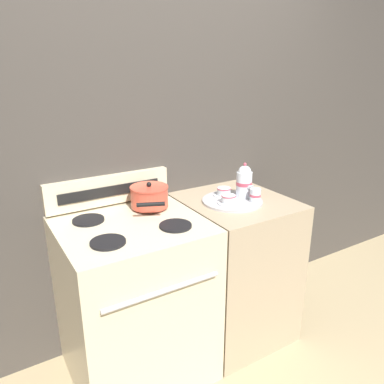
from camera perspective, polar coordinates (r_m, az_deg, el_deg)
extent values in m
plane|color=tan|center=(2.56, -1.19, -22.54)|extent=(6.00, 6.00, 0.00)
cube|color=#423D38|center=(2.32, -5.87, 3.90)|extent=(6.00, 0.05, 2.20)
cube|color=beige|center=(2.17, -8.59, -16.00)|extent=(0.74, 0.67, 0.92)
cylinder|color=silver|center=(1.76, -4.35, -14.85)|extent=(0.59, 0.02, 0.02)
cylinder|color=black|center=(2.03, -15.52, -4.14)|extent=(0.16, 0.16, 0.01)
cylinder|color=black|center=(2.14, -6.44, -2.32)|extent=(0.16, 0.16, 0.01)
cylinder|color=black|center=(1.76, -12.70, -7.47)|extent=(0.16, 0.16, 0.01)
cylinder|color=black|center=(1.89, -2.53, -5.14)|extent=(0.16, 0.16, 0.01)
cube|color=beige|center=(2.19, -12.51, 0.34)|extent=(0.72, 0.05, 0.17)
cube|color=black|center=(2.16, -12.28, 0.15)|extent=(0.59, 0.01, 0.06)
cube|color=tan|center=(2.46, 6.39, -11.32)|extent=(0.61, 0.67, 0.92)
cylinder|color=#D14C38|center=(2.12, -6.50, -0.80)|extent=(0.21, 0.21, 0.11)
cylinder|color=#D14C38|center=(2.10, -6.56, 0.72)|extent=(0.22, 0.22, 0.01)
sphere|color=black|center=(2.09, -6.57, 1.16)|extent=(0.03, 0.03, 0.03)
cylinder|color=black|center=(1.94, -6.31, -1.89)|extent=(0.14, 0.08, 0.02)
cylinder|color=#B2B2B7|center=(2.23, 6.17, -1.35)|extent=(0.36, 0.36, 0.01)
cylinder|color=silver|center=(2.26, 7.93, 1.13)|extent=(0.09, 0.09, 0.16)
cylinder|color=#C6475B|center=(2.26, 7.94, 1.31)|extent=(0.10, 0.10, 0.02)
sphere|color=silver|center=(2.24, 8.02, 3.02)|extent=(0.08, 0.08, 0.08)
sphere|color=#C6475B|center=(2.23, 8.08, 4.20)|extent=(0.02, 0.02, 0.02)
cone|color=silver|center=(2.21, 9.08, 0.84)|extent=(0.03, 0.07, 0.06)
cylinder|color=silver|center=(2.17, 5.56, -1.67)|extent=(0.13, 0.13, 0.01)
cylinder|color=silver|center=(2.16, 5.58, -1.03)|extent=(0.08, 0.08, 0.05)
cylinder|color=#C6475B|center=(2.15, 5.60, -0.56)|extent=(0.08, 0.08, 0.01)
cylinder|color=silver|center=(2.29, 4.87, -0.49)|extent=(0.13, 0.13, 0.01)
cylinder|color=silver|center=(2.28, 4.88, 0.11)|extent=(0.08, 0.08, 0.05)
cylinder|color=#C6475B|center=(2.28, 4.90, 0.56)|extent=(0.08, 0.08, 0.01)
cylinder|color=silver|center=(2.20, 9.63, -0.48)|extent=(0.06, 0.06, 0.08)
cylinder|color=#C6475B|center=(2.20, 9.63, -0.48)|extent=(0.07, 0.07, 0.01)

